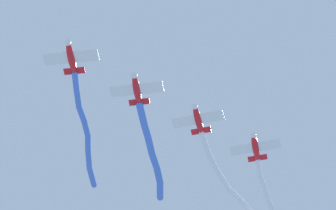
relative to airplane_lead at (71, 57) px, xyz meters
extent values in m
ellipsoid|color=red|center=(0.10, 0.05, -0.01)|extent=(4.33, 2.69, 0.89)
sphere|color=white|center=(-1.78, -0.85, -0.01)|extent=(1.01, 1.01, 0.76)
ellipsoid|color=black|center=(-0.40, -0.19, 0.32)|extent=(1.24, 1.01, 0.48)
cube|color=white|center=(-0.04, -0.02, -0.13)|extent=(4.08, 6.38, 0.12)
cube|color=red|center=(1.75, 0.84, 0.07)|extent=(1.82, 2.60, 0.10)
cube|color=white|center=(1.67, 0.80, 0.53)|extent=(0.95, 0.54, 1.23)
cylinder|color=#4C75DB|center=(2.97, 1.52, -0.11)|extent=(2.21, 1.69, 0.83)
cylinder|color=#4C75DB|center=(4.85, 2.57, -0.40)|extent=(2.44, 1.66, 1.26)
cylinder|color=#4C75DB|center=(6.88, 3.43, -0.67)|extent=(2.35, 1.40, 0.79)
cylinder|color=#4C75DB|center=(8.90, 4.22, -0.75)|extent=(2.26, 1.51, 0.83)
cylinder|color=#4C75DB|center=(10.74, 5.23, -0.99)|extent=(2.29, 1.78, 1.16)
cylinder|color=#4C75DB|center=(12.69, 6.46, -1.40)|extent=(2.65, 1.89, 1.23)
cylinder|color=#4C75DB|center=(14.96, 7.58, -1.76)|extent=(2.73, 1.64, 1.00)
sphere|color=#4C75DB|center=(2.07, 0.99, -0.06)|extent=(0.72, 0.72, 0.72)
sphere|color=#4C75DB|center=(3.88, 2.06, -0.16)|extent=(0.72, 0.72, 0.72)
sphere|color=#4C75DB|center=(5.83, 3.08, -0.64)|extent=(0.72, 0.72, 0.72)
sphere|color=#4C75DB|center=(7.93, 3.79, -0.71)|extent=(0.72, 0.72, 0.72)
sphere|color=#4C75DB|center=(9.86, 4.64, -0.80)|extent=(0.72, 0.72, 0.72)
sphere|color=#4C75DB|center=(11.61, 5.83, -1.18)|extent=(0.72, 0.72, 0.72)
sphere|color=#4C75DB|center=(13.77, 7.09, -1.63)|extent=(0.72, 0.72, 0.72)
sphere|color=#4C75DB|center=(16.15, 8.07, -1.88)|extent=(0.72, 0.72, 0.72)
ellipsoid|color=red|center=(7.94, -3.77, 0.24)|extent=(4.35, 2.63, 0.89)
sphere|color=white|center=(6.05, -4.64, 0.24)|extent=(1.01, 1.01, 0.76)
ellipsoid|color=black|center=(7.45, -4.00, 0.57)|extent=(1.24, 1.00, 0.48)
cube|color=white|center=(7.81, -3.83, 0.12)|extent=(4.00, 6.40, 0.12)
cube|color=red|center=(9.61, -3.01, 0.32)|extent=(1.79, 2.60, 0.10)
cube|color=white|center=(9.53, -3.05, 0.78)|extent=(0.95, 0.52, 1.23)
cylinder|color=#4C75DB|center=(11.15, -2.39, 0.06)|extent=(2.86, 1.80, 1.20)
cylinder|color=#4C75DB|center=(13.57, -1.44, 0.05)|extent=(2.83, 1.78, 1.19)
cylinder|color=#4C75DB|center=(15.91, -0.51, 0.15)|extent=(2.63, 1.76, 0.97)
cylinder|color=#4C75DB|center=(18.30, 0.38, 0.23)|extent=(2.89, 1.73, 1.15)
cylinder|color=#4C75DB|center=(20.61, 1.24, 0.18)|extent=(2.58, 1.68, 1.27)
cylinder|color=#4C75DB|center=(22.81, 2.37, 0.05)|extent=(2.78, 2.19, 0.99)
sphere|color=#4C75DB|center=(9.93, -2.86, 0.19)|extent=(0.91, 0.91, 0.91)
sphere|color=#4C75DB|center=(12.37, -1.91, -0.07)|extent=(0.91, 0.91, 0.91)
sphere|color=#4C75DB|center=(14.78, -0.97, 0.18)|extent=(0.91, 0.91, 0.91)
sphere|color=#4C75DB|center=(17.04, -0.06, 0.12)|extent=(0.91, 0.91, 0.91)
sphere|color=#4C75DB|center=(19.55, 0.82, 0.34)|extent=(0.91, 0.91, 0.91)
sphere|color=#4C75DB|center=(21.67, 1.66, 0.02)|extent=(0.91, 0.91, 0.91)
sphere|color=#4C75DB|center=(23.95, 3.08, 0.09)|extent=(0.91, 0.91, 0.91)
ellipsoid|color=red|center=(15.79, -7.59, 0.49)|extent=(4.42, 2.28, 0.89)
sphere|color=white|center=(13.82, -8.27, 0.49)|extent=(0.97, 0.97, 0.76)
ellipsoid|color=black|center=(15.27, -7.77, 0.82)|extent=(1.23, 0.92, 0.48)
cube|color=white|center=(15.65, -7.64, 0.37)|extent=(3.49, 6.49, 0.12)
cube|color=red|center=(17.52, -6.99, 0.57)|extent=(1.60, 2.62, 0.10)
cube|color=white|center=(17.44, -7.02, 1.03)|extent=(0.98, 0.44, 1.23)
cylinder|color=white|center=(19.37, -6.43, 0.51)|extent=(3.28, 1.59, 0.90)
cylinder|color=white|center=(22.20, -5.70, 0.71)|extent=(2.83, 1.29, 0.98)
cylinder|color=white|center=(24.82, -5.24, 1.04)|extent=(2.85, 1.09, 1.18)
cylinder|color=white|center=(27.52, -4.84, 1.57)|extent=(3.04, 1.17, 1.36)
cylinder|color=white|center=(30.39, -4.66, 2.25)|extent=(3.17, 0.82, 1.46)
cylinder|color=white|center=(33.41, -4.67, 2.81)|extent=(3.16, 0.80, 1.12)
sphere|color=white|center=(17.85, -6.87, 0.44)|extent=(0.74, 0.74, 0.74)
sphere|color=white|center=(20.89, -5.98, 0.59)|extent=(0.74, 0.74, 0.74)
sphere|color=white|center=(23.50, -5.41, 0.82)|extent=(0.74, 0.74, 0.74)
sphere|color=white|center=(26.13, -5.06, 1.26)|extent=(0.74, 0.74, 0.74)
sphere|color=white|center=(28.91, -4.61, 1.88)|extent=(0.74, 0.74, 0.74)
sphere|color=white|center=(31.88, -4.70, 2.62)|extent=(0.74, 0.74, 0.74)
sphere|color=white|center=(34.94, -4.64, 3.01)|extent=(0.74, 0.74, 0.74)
ellipsoid|color=red|center=(23.64, -11.41, 0.74)|extent=(4.41, 2.32, 0.89)
sphere|color=white|center=(21.67, -12.11, 0.74)|extent=(0.97, 0.97, 0.76)
ellipsoid|color=black|center=(23.12, -11.59, 1.07)|extent=(1.23, 0.93, 0.48)
cube|color=white|center=(23.50, -11.46, 0.62)|extent=(3.55, 6.49, 0.12)
cube|color=red|center=(25.36, -10.79, 0.82)|extent=(1.62, 2.62, 0.10)
cube|color=white|center=(25.28, -10.82, 1.28)|extent=(0.97, 0.45, 1.23)
cylinder|color=white|center=(26.69, -10.24, 0.65)|extent=(2.28, 1.47, 0.76)
cylinder|color=white|center=(28.73, -9.57, 0.65)|extent=(2.27, 1.16, 0.74)
cylinder|color=white|center=(30.82, -9.06, 0.48)|extent=(2.37, 1.17, 1.10)
cylinder|color=white|center=(32.99, -8.58, 0.31)|extent=(2.41, 1.09, 0.75)
sphere|color=white|center=(25.69, -10.67, 0.69)|extent=(0.68, 0.68, 0.68)
sphere|color=white|center=(27.68, -9.82, 0.61)|extent=(0.68, 0.68, 0.68)
sphere|color=white|center=(29.78, -9.31, 0.68)|extent=(0.68, 0.68, 0.68)
sphere|color=white|center=(31.86, -8.80, 0.28)|extent=(0.68, 0.68, 0.68)
sphere|color=white|center=(34.12, -8.37, 0.34)|extent=(0.68, 0.68, 0.68)
camera|label=1|loc=(-32.40, -33.33, -71.34)|focal=78.70mm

